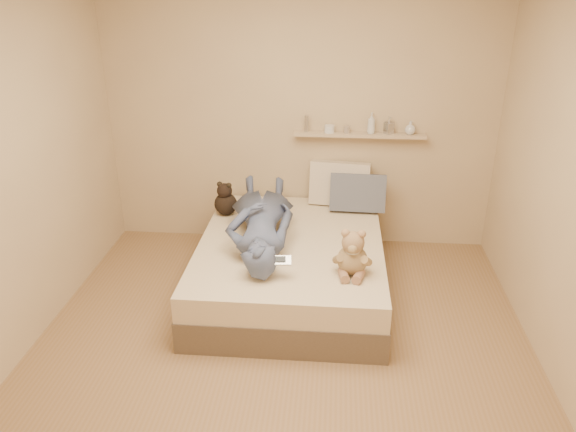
# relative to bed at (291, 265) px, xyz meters

# --- Properties ---
(room) EXTENTS (3.80, 3.80, 3.80)m
(room) POSITION_rel_bed_xyz_m (0.00, -0.93, 1.08)
(room) COLOR olive
(room) RESTS_ON ground
(bed) EXTENTS (1.50, 1.90, 0.45)m
(bed) POSITION_rel_bed_xyz_m (0.00, 0.00, 0.00)
(bed) COLOR brown
(bed) RESTS_ON floor
(game_console) EXTENTS (0.17, 0.08, 0.06)m
(game_console) POSITION_rel_bed_xyz_m (-0.03, -0.60, 0.37)
(game_console) COLOR #B9BDC1
(game_console) RESTS_ON bed
(teddy_bear) EXTENTS (0.30, 0.29, 0.37)m
(teddy_bear) POSITION_rel_bed_xyz_m (0.48, -0.50, 0.38)
(teddy_bear) COLOR #8E754E
(teddy_bear) RESTS_ON bed
(dark_plush) EXTENTS (0.20, 0.20, 0.31)m
(dark_plush) POSITION_rel_bed_xyz_m (-0.63, 0.48, 0.36)
(dark_plush) COLOR black
(dark_plush) RESTS_ON bed
(pillow_cream) EXTENTS (0.57, 0.30, 0.42)m
(pillow_cream) POSITION_rel_bed_xyz_m (0.39, 0.83, 0.43)
(pillow_cream) COLOR beige
(pillow_cream) RESTS_ON bed
(pillow_grey) EXTENTS (0.51, 0.25, 0.37)m
(pillow_grey) POSITION_rel_bed_xyz_m (0.55, 0.69, 0.40)
(pillow_grey) COLOR slate
(pillow_grey) RESTS_ON bed
(person) EXTENTS (0.69, 1.53, 0.36)m
(person) POSITION_rel_bed_xyz_m (-0.25, 0.02, 0.40)
(person) COLOR #4C5277
(person) RESTS_ON bed
(wall_shelf) EXTENTS (1.20, 0.12, 0.03)m
(wall_shelf) POSITION_rel_bed_xyz_m (0.55, 0.91, 0.88)
(wall_shelf) COLOR tan
(wall_shelf) RESTS_ON wall_back
(shelf_bottles) EXTENTS (1.01, 0.12, 0.19)m
(shelf_bottles) POSITION_rel_bed_xyz_m (0.69, 0.91, 0.96)
(shelf_bottles) COLOR silver
(shelf_bottles) RESTS_ON wall_shelf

